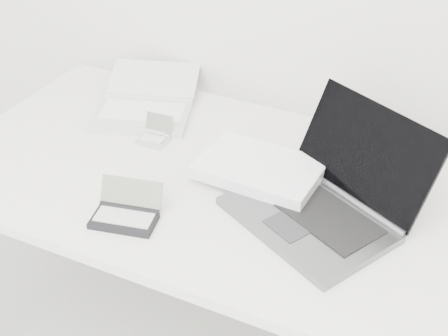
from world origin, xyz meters
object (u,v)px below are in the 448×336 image
at_px(desk, 241,196).
at_px(laptop_large, 297,186).
at_px(netbook_open_white, 145,105).
at_px(palmtop_charcoal, 126,214).

bearing_deg(desk, laptop_large, -2.51).
relative_size(desk, laptop_large, 2.66).
relative_size(laptop_large, netbook_open_white, 1.39).
xyz_separation_m(desk, palmtop_charcoal, (-0.18, -0.25, 0.06)).
bearing_deg(laptop_large, netbook_open_white, -173.59).
bearing_deg(desk, palmtop_charcoal, -125.96).
bearing_deg(netbook_open_white, palmtop_charcoal, -82.29).
bearing_deg(netbook_open_white, laptop_large, -39.84).
bearing_deg(palmtop_charcoal, desk, 42.10).
xyz_separation_m(desk, laptop_large, (0.15, -0.01, 0.09)).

